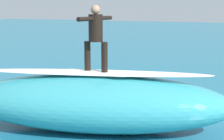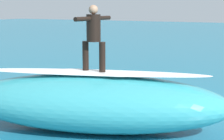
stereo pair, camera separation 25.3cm
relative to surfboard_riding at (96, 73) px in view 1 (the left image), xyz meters
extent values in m
plane|color=teal|center=(0.31, -2.49, -1.41)|extent=(120.00, 120.00, 0.00)
ellipsoid|color=teal|center=(0.01, 0.00, -0.73)|extent=(6.76, 4.13, 1.37)
ellipsoid|color=white|center=(0.01, 0.00, 0.00)|extent=(5.40, 2.51, 0.08)
ellipsoid|color=silver|center=(0.00, 0.00, 0.00)|extent=(1.84, 0.55, 0.08)
cylinder|color=black|center=(0.23, 0.00, 0.39)|extent=(0.15, 0.15, 0.69)
cylinder|color=black|center=(-0.23, 0.00, 0.39)|extent=(0.15, 0.15, 0.69)
cylinder|color=black|center=(0.00, 0.00, 1.04)|extent=(0.33, 0.33, 0.62)
sphere|color=tan|center=(0.00, 0.00, 1.46)|extent=(0.21, 0.21, 0.21)
cylinder|color=black|center=(0.00, 0.44, 1.26)|extent=(0.10, 0.56, 0.10)
cylinder|color=black|center=(0.00, -0.44, 1.26)|extent=(0.10, 0.56, 0.10)
ellipsoid|color=yellow|center=(1.13, -3.83, -1.38)|extent=(2.51, 0.71, 0.06)
cylinder|color=black|center=(1.13, -3.83, -1.22)|extent=(0.77, 0.33, 0.27)
sphere|color=tan|center=(0.67, -3.87, -1.16)|extent=(0.19, 0.19, 0.19)
cylinder|color=black|center=(1.81, -3.69, -1.29)|extent=(0.63, 0.17, 0.12)
cylinder|color=black|center=(1.82, -3.84, -1.29)|extent=(0.63, 0.17, 0.12)
ellipsoid|color=white|center=(3.32, -3.95, -1.36)|extent=(1.12, 1.15, 0.11)
ellipsoid|color=white|center=(-1.72, -4.10, -1.33)|extent=(0.92, 1.04, 0.17)
camera|label=1|loc=(-4.08, 7.08, 1.52)|focal=56.81mm
camera|label=2|loc=(-4.30, 6.96, 1.52)|focal=56.81mm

